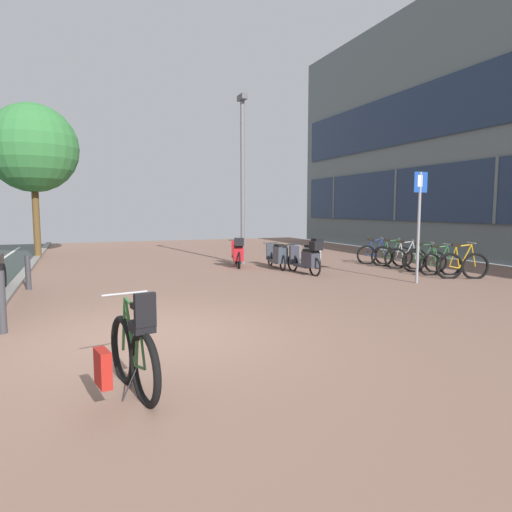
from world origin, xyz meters
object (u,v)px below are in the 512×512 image
object	(u,v)px
scooter_extra	(307,259)
bicycle_rack_05	(376,254)
parking_sign	(419,216)
street_tree	(33,148)
bicycle_rack_00	(462,266)
lamp_post	(243,171)
bicycle_rack_04	(392,256)
bollard_near	(1,302)
bollard_far	(28,272)
bicycle_rack_03	(406,258)
bicycle_rack_01	(440,264)
scooter_mid	(278,256)
scooter_near	(309,254)
bicycle_foreground	(132,355)
bicycle_rack_02	(424,261)
scooter_far	(238,253)

from	to	relation	value
scooter_extra	bicycle_rack_05	bearing A→B (deg)	20.77
parking_sign	street_tree	world-z (taller)	street_tree
bicycle_rack_00	lamp_post	bearing A→B (deg)	129.26
bicycle_rack_04	bollard_near	size ratio (longest dim) A/B	1.23
parking_sign	bollard_near	bearing A→B (deg)	-171.35
bicycle_rack_05	bollard_far	world-z (taller)	bicycle_rack_05
bicycle_rack_03	bollard_far	xyz separation A→B (m)	(-10.50, 0.36, 0.06)
bicycle_rack_01	street_tree	bearing A→B (deg)	139.36
scooter_mid	scooter_extra	distance (m)	1.40
bollard_near	street_tree	bearing A→B (deg)	91.66
scooter_extra	bollard_far	distance (m)	7.15
parking_sign	lamp_post	xyz separation A→B (m)	(-2.68, 5.39, 1.42)
scooter_mid	bollard_far	bearing A→B (deg)	-170.29
scooter_extra	scooter_near	bearing A→B (deg)	59.55
bicycle_foreground	parking_sign	bearing A→B (deg)	30.33
bollard_far	parking_sign	bearing A→B (deg)	-16.18
bicycle_rack_01	bicycle_rack_05	world-z (taller)	bicycle_rack_05
bollard_far	bicycle_rack_01	bearing A→B (deg)	-9.58
bicycle_rack_05	bollard_near	distance (m)	11.58
scooter_mid	parking_sign	size ratio (longest dim) A/B	0.67
bicycle_rack_02	bicycle_rack_04	distance (m)	1.41
scooter_mid	parking_sign	world-z (taller)	parking_sign
lamp_post	street_tree	world-z (taller)	street_tree
bicycle_rack_05	bollard_near	xyz separation A→B (m)	(-10.43, -5.02, 0.14)
bicycle_foreground	bicycle_rack_03	world-z (taller)	bicycle_foreground
scooter_far	scooter_extra	distance (m)	2.59
scooter_far	bicycle_rack_02	bearing A→B (deg)	-33.32
bicycle_rack_02	scooter_mid	size ratio (longest dim) A/B	0.61
bicycle_rack_05	lamp_post	size ratio (longest dim) A/B	0.21
bicycle_rack_02	lamp_post	xyz separation A→B (m)	(-4.31, 3.85, 2.78)
scooter_far	bicycle_rack_05	bearing A→B (deg)	-12.30
bicycle_rack_04	bollard_far	size ratio (longest dim) A/B	1.45
scooter_far	scooter_near	bearing A→B (deg)	-22.93
bicycle_rack_03	scooter_extra	xyz separation A→B (m)	(-3.35, 0.17, 0.11)
bicycle_rack_00	scooter_extra	world-z (taller)	bicycle_rack_00
bicycle_rack_01	bollard_near	distance (m)	10.74
bicycle_rack_02	scooter_extra	bearing A→B (deg)	165.74
bicycle_rack_05	parking_sign	world-z (taller)	parking_sign
parking_sign	bollard_near	distance (m)	9.15
bicycle_rack_03	bollard_far	world-z (taller)	bicycle_rack_03
bicycle_rack_02	bollard_far	xyz separation A→B (m)	(-10.59, 1.07, 0.07)
bicycle_rack_03	bollard_near	size ratio (longest dim) A/B	1.17
bicycle_rack_00	scooter_mid	xyz separation A→B (m)	(-3.72, 3.66, 0.06)
bicycle_rack_04	scooter_near	distance (m)	2.72
bicycle_rack_01	parking_sign	distance (m)	2.22
bicycle_rack_01	scooter_mid	bearing A→B (deg)	141.01
bollard_near	scooter_mid	bearing A→B (deg)	36.82
bicycle_rack_04	street_tree	bearing A→B (deg)	146.53
scooter_extra	parking_sign	xyz separation A→B (m)	(1.82, -2.41, 1.24)
lamp_post	street_tree	bearing A→B (deg)	144.32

